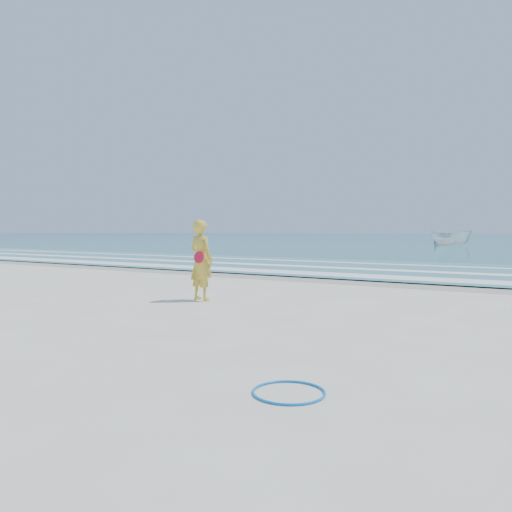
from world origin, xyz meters
The scene contains 9 objects.
ground centered at (0.00, 0.00, 0.00)m, with size 400.00×400.00×0.00m, color silver.
wet_sand centered at (0.00, 9.00, 0.00)m, with size 400.00×2.40×0.00m, color #B2A893.
shallow centered at (0.00, 14.00, 0.04)m, with size 400.00×10.00×0.01m, color #59B7AD.
foam_near centered at (0.00, 10.30, 0.05)m, with size 400.00×1.40×0.01m, color white.
foam_mid centered at (0.00, 13.20, 0.05)m, with size 400.00×0.90×0.01m, color white.
foam_far centered at (0.00, 16.50, 0.05)m, with size 400.00×0.60×0.01m, color white.
hoop centered at (4.72, -1.70, 0.01)m, with size 0.74×0.74×0.03m, color #0A75C4.
boat centered at (-2.72, 46.39, 0.85)m, with size 1.57×4.19×1.62m, color white.
woman centered at (-0.08, 3.01, 0.93)m, with size 0.75×0.56×1.85m.
Camera 1 is at (7.01, -5.99, 1.62)m, focal length 35.00 mm.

